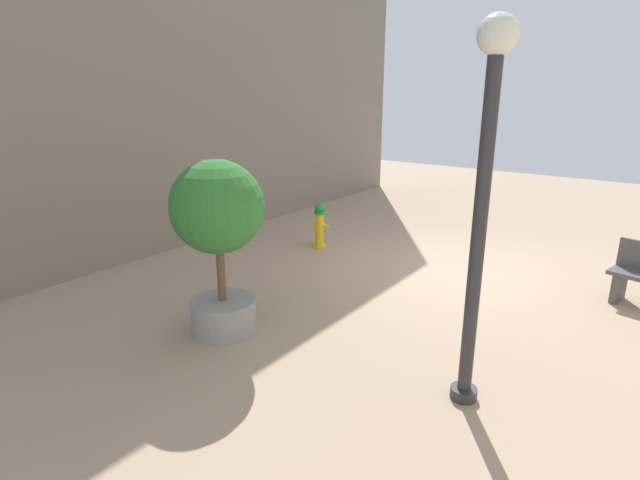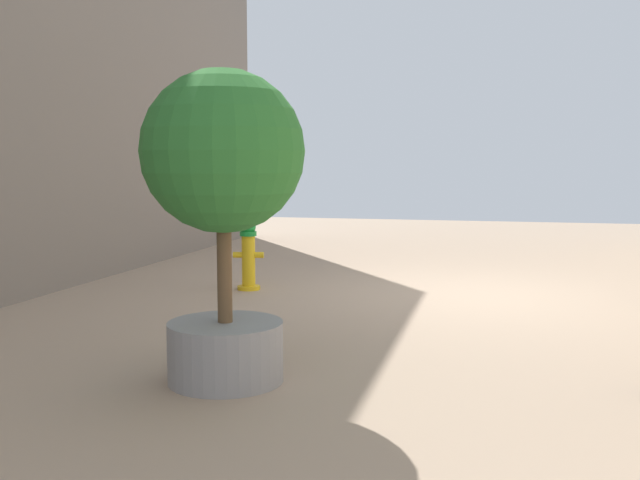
{
  "view_description": "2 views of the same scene",
  "coord_description": "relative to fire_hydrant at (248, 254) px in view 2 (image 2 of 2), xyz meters",
  "views": [
    {
      "loc": [
        -3.05,
        8.21,
        3.16
      ],
      "look_at": [
        1.35,
        2.18,
        0.88
      ],
      "focal_mm": 28.32,
      "sensor_mm": 36.0,
      "label": 1
    },
    {
      "loc": [
        -0.33,
        8.93,
        1.63
      ],
      "look_at": [
        1.45,
        1.74,
        0.83
      ],
      "focal_mm": 40.42,
      "sensor_mm": 36.0,
      "label": 2
    }
  ],
  "objects": [
    {
      "name": "ground_plane",
      "position": [
        -2.77,
        -0.25,
        -0.46
      ],
      "size": [
        23.4,
        23.4,
        0.0
      ],
      "primitive_type": "plane",
      "color": "tan"
    },
    {
      "name": "fire_hydrant",
      "position": [
        0.0,
        0.0,
        0.0
      ],
      "size": [
        0.4,
        0.37,
        0.91
      ],
      "color": "gold",
      "rests_on": "ground_plane"
    },
    {
      "name": "planter_tree",
      "position": [
        -1.15,
        3.75,
        1.01
      ],
      "size": [
        1.19,
        1.19,
        2.31
      ],
      "color": "gray",
      "rests_on": "ground_plane"
    }
  ]
}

